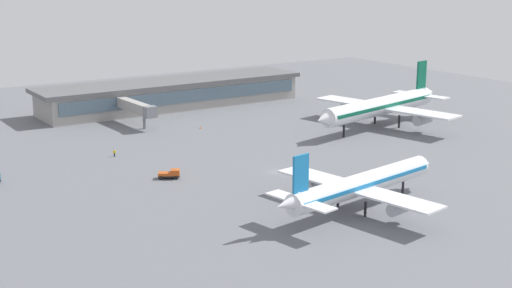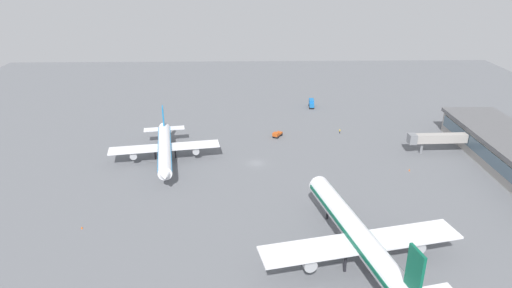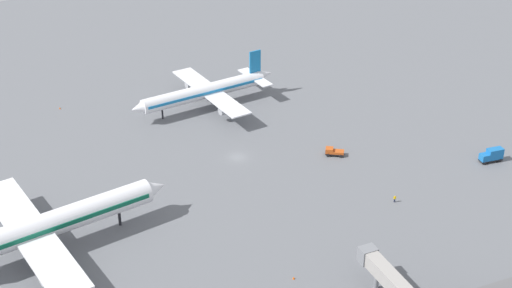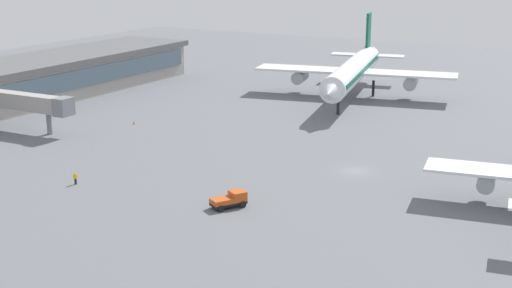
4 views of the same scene
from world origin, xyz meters
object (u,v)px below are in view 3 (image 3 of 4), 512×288
(ground_crew_worker, at_px, (395,199))
(catering_truck, at_px, (492,155))
(airplane_at_gate, at_px, (39,228))
(airplane_taxiing, at_px, (206,91))
(safety_cone_mid_apron, at_px, (60,108))
(safety_cone_near_gate, at_px, (294,278))
(pushback_tractor, at_px, (334,152))

(ground_crew_worker, bearing_deg, catering_truck, -50.19)
(airplane_at_gate, bearing_deg, catering_truck, -14.92)
(airplane_taxiing, height_order, ground_crew_worker, airplane_taxiing)
(airplane_at_gate, distance_m, airplane_taxiing, 69.79)
(airplane_at_gate, relative_size, airplane_taxiing, 1.25)
(catering_truck, height_order, ground_crew_worker, catering_truck)
(catering_truck, bearing_deg, airplane_at_gate, 1.28)
(safety_cone_mid_apron, bearing_deg, airplane_at_gate, -101.94)
(airplane_at_gate, bearing_deg, safety_cone_mid_apron, 65.72)
(airplane_taxiing, relative_size, ground_crew_worker, 25.51)
(safety_cone_near_gate, bearing_deg, pushback_tractor, 53.35)
(catering_truck, distance_m, pushback_tractor, 37.25)
(safety_cone_near_gate, relative_size, safety_cone_mid_apron, 1.00)
(ground_crew_worker, relative_size, safety_cone_near_gate, 2.78)
(airplane_at_gate, height_order, pushback_tractor, airplane_at_gate)
(airplane_taxiing, relative_size, pushback_tractor, 8.96)
(airplane_at_gate, height_order, safety_cone_mid_apron, airplane_at_gate)
(ground_crew_worker, bearing_deg, pushback_tractor, 35.38)
(airplane_at_gate, height_order, ground_crew_worker, airplane_at_gate)
(airplane_at_gate, xyz_separation_m, safety_cone_near_gate, (41.83, -25.72, -5.65))
(airplane_taxiing, height_order, catering_truck, airplane_taxiing)
(airplane_taxiing, relative_size, catering_truck, 7.45)
(airplane_at_gate, distance_m, safety_cone_mid_apron, 64.01)
(airplane_taxiing, distance_m, catering_truck, 75.16)
(safety_cone_near_gate, distance_m, safety_cone_mid_apron, 92.64)
(airplane_taxiing, relative_size, safety_cone_mid_apron, 71.01)
(safety_cone_mid_apron, bearing_deg, airplane_taxiing, -20.59)
(pushback_tractor, bearing_deg, catering_truck, -176.16)
(catering_truck, xyz_separation_m, safety_cone_mid_apron, (-90.04, 67.04, -1.40))
(airplane_at_gate, xyz_separation_m, ground_crew_worker, (72.82, -10.80, -5.10))
(ground_crew_worker, bearing_deg, airplane_taxiing, 49.29)
(airplane_taxiing, bearing_deg, pushback_tractor, 109.09)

